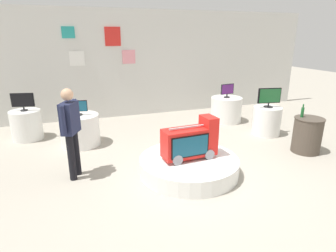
# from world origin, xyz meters

# --- Properties ---
(ground_plane) EXTENTS (30.00, 30.00, 0.00)m
(ground_plane) POSITION_xyz_m (0.00, 0.00, 0.00)
(ground_plane) COLOR #A8A091
(back_wall_display) EXTENTS (11.41, 0.13, 3.13)m
(back_wall_display) POSITION_xyz_m (-0.01, 4.40, 1.57)
(back_wall_display) COLOR silver
(back_wall_display) RESTS_ON ground
(main_display_pedestal) EXTENTS (1.79, 1.79, 0.30)m
(main_display_pedestal) POSITION_xyz_m (-0.18, 0.17, 0.15)
(main_display_pedestal) COLOR white
(main_display_pedestal) RESTS_ON ground
(novelty_firetruck_tv) EXTENTS (0.99, 0.46, 0.74)m
(novelty_firetruck_tv) POSITION_xyz_m (-0.16, 0.17, 0.60)
(novelty_firetruck_tv) COLOR gray
(novelty_firetruck_tv) RESTS_ON main_display_pedestal
(display_pedestal_left_rear) EXTENTS (0.88, 0.88, 0.70)m
(display_pedestal_left_rear) POSITION_xyz_m (2.12, 2.82, 0.35)
(display_pedestal_left_rear) COLOR white
(display_pedestal_left_rear) RESTS_ON ground
(tv_on_left_rear) EXTENTS (0.42, 0.16, 0.39)m
(tv_on_left_rear) POSITION_xyz_m (2.12, 2.82, 0.92)
(tv_on_left_rear) COLOR black
(tv_on_left_rear) RESTS_ON display_pedestal_left_rear
(display_pedestal_center_rear) EXTENTS (0.87, 0.87, 0.70)m
(display_pedestal_center_rear) POSITION_xyz_m (-1.96, 2.28, 0.35)
(display_pedestal_center_rear) COLOR white
(display_pedestal_center_rear) RESTS_ON ground
(tv_on_center_rear) EXTENTS (0.42, 0.18, 0.33)m
(tv_on_center_rear) POSITION_xyz_m (-1.96, 2.27, 0.89)
(tv_on_center_rear) COLOR black
(tv_on_center_rear) RESTS_ON display_pedestal_center_rear
(display_pedestal_right_rear) EXTENTS (0.70, 0.70, 0.70)m
(display_pedestal_right_rear) POSITION_xyz_m (-3.15, 3.09, 0.35)
(display_pedestal_right_rear) COLOR white
(display_pedestal_right_rear) RESTS_ON ground
(tv_on_right_rear) EXTENTS (0.51, 0.16, 0.42)m
(tv_on_right_rear) POSITION_xyz_m (-3.15, 3.09, 0.95)
(tv_on_right_rear) COLOR black
(tv_on_right_rear) RESTS_ON display_pedestal_right_rear
(display_pedestal_far_right) EXTENTS (0.69, 0.69, 0.70)m
(display_pedestal_far_right) POSITION_xyz_m (2.50, 1.49, 0.35)
(display_pedestal_far_right) COLOR white
(display_pedestal_far_right) RESTS_ON ground
(tv_on_far_right) EXTENTS (0.58, 0.22, 0.48)m
(tv_on_far_right) POSITION_xyz_m (2.50, 1.48, 0.97)
(tv_on_far_right) COLOR black
(tv_on_far_right) RESTS_ON display_pedestal_far_right
(side_table_round) EXTENTS (0.60, 0.60, 0.76)m
(side_table_round) POSITION_xyz_m (2.58, 0.25, 0.39)
(side_table_round) COLOR #4C4238
(side_table_round) RESTS_ON ground
(bottle_on_side_table) EXTENTS (0.06, 0.06, 0.28)m
(bottle_on_side_table) POSITION_xyz_m (2.47, 0.37, 0.87)
(bottle_on_side_table) COLOR #195926
(bottle_on_side_table) RESTS_ON side_table_round
(shopper_browsing_near_truck) EXTENTS (0.34, 0.52, 1.58)m
(shopper_browsing_near_truck) POSITION_xyz_m (-2.13, 0.70, 0.93)
(shopper_browsing_near_truck) COLOR black
(shopper_browsing_near_truck) RESTS_ON ground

